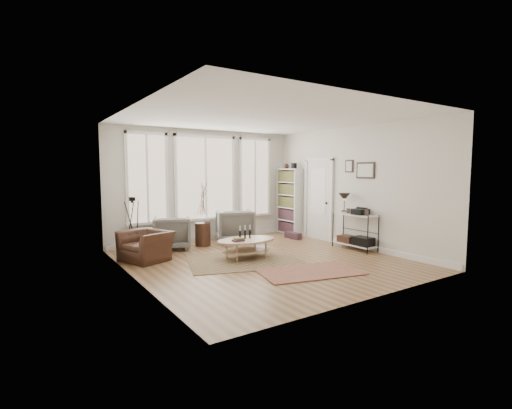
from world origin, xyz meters
TOP-DOWN VIEW (x-y plane):
  - room at (0.02, 0.03)m, footprint 5.50×5.54m
  - bay_window at (0.00, 2.71)m, footprint 4.14×0.12m
  - door at (2.57, 1.15)m, footprint 0.09×1.06m
  - bookcase at (2.44, 2.23)m, footprint 0.31×0.85m
  - low_shelf at (2.38, -0.30)m, footprint 0.38×1.08m
  - wall_art at (2.58, -0.27)m, footprint 0.04×0.88m
  - rug_main at (-0.36, 0.19)m, footprint 2.67×2.30m
  - rug_runner at (0.19, -1.22)m, footprint 2.02×1.42m
  - coffee_table at (-0.23, 0.33)m, footprint 1.30×0.83m
  - armchair_left at (-1.18, 2.12)m, footprint 1.08×1.09m
  - armchair_right at (0.48, 2.03)m, footprint 1.18×1.20m
  - side_table at (-0.42, 2.04)m, footprint 0.38×0.38m
  - vase at (-0.29, 2.06)m, footprint 0.23×0.23m
  - accent_chair at (-2.04, 1.32)m, footprint 1.17×1.11m
  - tripod_camera at (-2.06, 2.18)m, footprint 0.44×0.44m
  - book_stack_near at (2.05, 1.71)m, footprint 0.25×0.29m
  - book_stack_far at (2.05, 1.45)m, footprint 0.25×0.30m

SIDE VIEW (x-z plane):
  - rug_main at x=-0.36m, z-range 0.00..0.01m
  - rug_runner at x=0.19m, z-range 0.01..0.02m
  - book_stack_near at x=2.05m, z-range 0.00..0.16m
  - book_stack_far at x=2.05m, z-range 0.00..0.17m
  - accent_chair at x=-2.04m, z-range 0.00..0.61m
  - coffee_table at x=-0.23m, z-range 0.02..0.62m
  - armchair_left at x=-1.18m, z-range 0.00..0.78m
  - armchair_right at x=0.48m, z-range 0.00..0.85m
  - low_shelf at x=2.38m, z-range -0.14..1.16m
  - tripod_camera at x=-2.06m, z-range -0.05..1.21m
  - vase at x=-0.29m, z-range 0.57..0.81m
  - side_table at x=-0.42m, z-range -0.03..1.56m
  - bookcase at x=2.44m, z-range -0.07..1.99m
  - door at x=2.57m, z-range 0.01..2.23m
  - room at x=0.02m, z-range -0.02..2.88m
  - bay_window at x=0.00m, z-range 0.49..2.73m
  - wall_art at x=2.58m, z-range 1.66..2.10m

